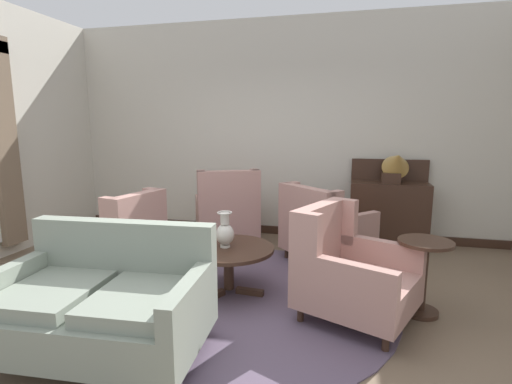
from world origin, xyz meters
The scene contains 14 objects.
ground centered at (0.00, 0.00, 0.00)m, with size 9.06×9.06×0.00m, color brown.
wall_back centered at (0.00, 2.68, 1.58)m, with size 6.63×0.08×3.17m, color beige.
baseboard_back centered at (0.00, 2.62, 0.06)m, with size 6.47×0.03×0.12m, color #382319.
area_rug centered at (0.00, 0.30, 0.01)m, with size 3.06×3.06×0.01m, color #5B4C60.
coffee_table centered at (-0.09, 0.42, 0.39)m, with size 0.90×0.90×0.48m.
porcelain_vase centered at (-0.13, 0.42, 0.63)m, with size 0.18×0.18×0.35m.
settee centered at (-0.66, -0.79, 0.39)m, with size 1.54×1.01×0.92m.
armchair_beside_settee centered at (0.75, 1.53, 0.41)m, with size 1.21×1.21×0.96m.
armchair_near_window centered at (-1.35, 0.57, 0.42)m, with size 0.92×0.88×0.96m.
armchair_foreground_right centered at (-0.57, 1.85, 0.45)m, with size 1.10×1.15×1.09m.
armchair_far_left centered at (1.06, 0.20, 0.41)m, with size 1.14×1.09×0.97m.
side_table centered at (1.70, 0.41, 0.41)m, with size 0.46×0.46×0.68m.
sideboard centered at (1.57, 2.38, 0.51)m, with size 1.02×0.42×1.19m.
gramophone centered at (1.62, 2.29, 1.15)m, with size 0.36×0.47×0.53m.
Camera 1 is at (1.04, -3.07, 1.67)m, focal length 27.25 mm.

